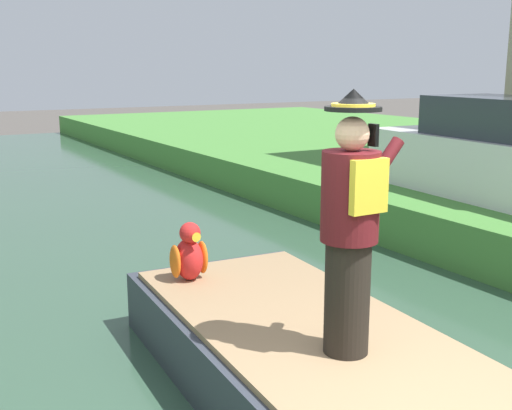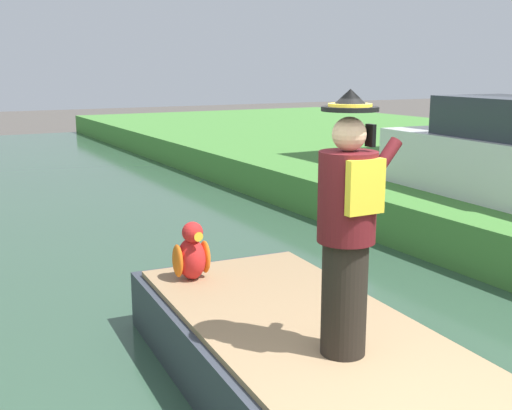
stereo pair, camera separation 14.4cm
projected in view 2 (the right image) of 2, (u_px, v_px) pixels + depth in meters
boat at (310, 364)px, 5.04m from camera, size 2.06×4.30×0.61m
person_pirate at (347, 227)px, 4.34m from camera, size 0.61×0.42×1.85m
parrot_plush at (192, 254)px, 6.07m from camera, size 0.36×0.35×0.57m
parked_car_white at (506, 155)px, 9.66m from camera, size 1.96×4.10×1.50m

